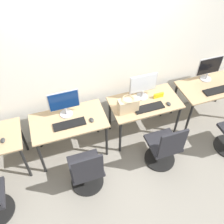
{
  "coord_description": "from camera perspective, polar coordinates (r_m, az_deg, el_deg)",
  "views": [
    {
      "loc": [
        -0.78,
        -2.18,
        3.37
      ],
      "look_at": [
        0.0,
        0.12,
        0.87
      ],
      "focal_mm": 40.0,
      "sensor_mm": 36.0,
      "label": 1
    }
  ],
  "objects": [
    {
      "name": "mouse_left",
      "position": [
        3.58,
        -4.69,
        -1.82
      ],
      "size": [
        0.06,
        0.09,
        0.03
      ],
      "color": "#333333",
      "rests_on": "desk_left"
    },
    {
      "name": "ground_plane",
      "position": [
        4.09,
        0.55,
        -9.7
      ],
      "size": [
        20.0,
        20.0,
        0.0
      ],
      "primitive_type": "plane",
      "color": "gray"
    },
    {
      "name": "keyboard_left",
      "position": [
        3.57,
        -9.7,
        -2.77
      ],
      "size": [
        0.46,
        0.15,
        0.02
      ],
      "color": "black",
      "rests_on": "desk_left"
    },
    {
      "name": "monitor_right",
      "position": [
        3.82,
        7.14,
        6.06
      ],
      "size": [
        0.44,
        0.19,
        0.42
      ],
      "color": "#B2B2B7",
      "rests_on": "desk_right"
    },
    {
      "name": "mouse_far_left",
      "position": [
        3.63,
        -23.68,
        -5.95
      ],
      "size": [
        0.06,
        0.09,
        0.03
      ],
      "color": "#333333",
      "rests_on": "desk_far_left"
    },
    {
      "name": "keyboard_right",
      "position": [
        3.79,
        8.48,
        1.0
      ],
      "size": [
        0.46,
        0.15,
        0.02
      ],
      "color": "black",
      "rests_on": "desk_right"
    },
    {
      "name": "monitor_left",
      "position": [
        3.57,
        -10.86,
        2.12
      ],
      "size": [
        0.44,
        0.19,
        0.42
      ],
      "color": "#B2B2B7",
      "rests_on": "desk_left"
    },
    {
      "name": "mouse_right",
      "position": [
        3.9,
        12.84,
        1.85
      ],
      "size": [
        0.06,
        0.09,
        0.03
      ],
      "color": "#333333",
      "rests_on": "desk_right"
    },
    {
      "name": "desk_far_right",
      "position": [
        4.52,
        21.57,
        4.73
      ],
      "size": [
        1.08,
        0.6,
        0.72
      ],
      "color": "tan",
      "rests_on": "ground_plane"
    },
    {
      "name": "desk_left",
      "position": [
        3.7,
        -9.79,
        -2.84
      ],
      "size": [
        1.08,
        0.6,
        0.72
      ],
      "color": "tan",
      "rests_on": "ground_plane"
    },
    {
      "name": "monitor_far_right",
      "position": [
        4.44,
        21.32,
        9.39
      ],
      "size": [
        0.44,
        0.19,
        0.42
      ],
      "color": "#B2B2B7",
      "rests_on": "desk_far_right"
    },
    {
      "name": "wall_back",
      "position": [
        3.6,
        -3.18,
        12.5
      ],
      "size": [
        12.0,
        0.05,
        2.8
      ],
      "color": "silver",
      "rests_on": "ground_plane"
    },
    {
      "name": "handbag",
      "position": [
        3.64,
        3.67,
        1.59
      ],
      "size": [
        0.3,
        0.18,
        0.25
      ],
      "color": "tan",
      "rests_on": "desk_right"
    },
    {
      "name": "placard_right",
      "position": [
        3.97,
        10.6,
        3.76
      ],
      "size": [
        0.16,
        0.03,
        0.08
      ],
      "color": "yellow",
      "rests_on": "desk_right"
    },
    {
      "name": "office_chair_right",
      "position": [
        3.8,
        11.84,
        -8.11
      ],
      "size": [
        0.48,
        0.48,
        0.88
      ],
      "color": "black",
      "rests_on": "ground_plane"
    },
    {
      "name": "office_chair_left",
      "position": [
        3.52,
        -5.79,
        -13.45
      ],
      "size": [
        0.48,
        0.48,
        0.88
      ],
      "color": "black",
      "rests_on": "ground_plane"
    },
    {
      "name": "desk_right",
      "position": [
        3.95,
        7.46,
        1.37
      ],
      "size": [
        1.08,
        0.6,
        0.72
      ],
      "color": "tan",
      "rests_on": "ground_plane"
    },
    {
      "name": "keyboard_far_right",
      "position": [
        4.38,
        22.88,
        4.57
      ],
      "size": [
        0.46,
        0.15,
        0.02
      ],
      "color": "black",
      "rests_on": "desk_far_right"
    }
  ]
}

